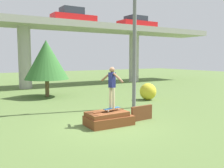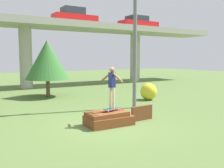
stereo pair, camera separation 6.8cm
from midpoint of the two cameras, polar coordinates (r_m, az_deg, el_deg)
The scene contains 11 objects.
ground_plane at distance 10.39m, azimuth -0.54°, elevation -9.32°, with size 80.00×80.00×0.00m, color #567038.
scrap_pile at distance 10.32m, azimuth -0.66°, elevation -7.91°, with size 1.91×1.21×0.60m.
scrap_plank_loose at distance 11.14m, azimuth 7.03°, elevation -6.60°, with size 1.14×0.16×0.65m.
skateboard at distance 10.30m, azimuth 0.19°, elevation -5.60°, with size 0.85×0.37×0.09m.
skater at distance 10.15m, azimuth 0.19°, elevation -0.07°, with size 0.35×1.25×1.69m.
highway_overpass at distance 23.67m, azimuth -19.24°, elevation 12.00°, with size 44.00×4.16×6.11m.
car_on_overpass_left at distance 29.67m, azimuth 6.05°, elevation 13.61°, with size 4.57×1.89×1.36m.
car_on_overpass_right at distance 25.50m, azimuth -8.49°, elevation 14.92°, with size 4.35×1.64×1.48m.
utility_pole at distance 13.70m, azimuth 5.44°, elevation 13.00°, with size 1.30×0.20×8.59m.
tree_behind_left at distance 18.00m, azimuth -14.48°, elevation 5.37°, with size 3.05×3.05×3.97m.
bush_yellow_flowering at distance 16.48m, azimuth 8.49°, elevation -1.72°, with size 1.09×1.09×1.09m.
Camera 2 is at (-5.14, -8.60, 2.76)m, focal length 40.00 mm.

